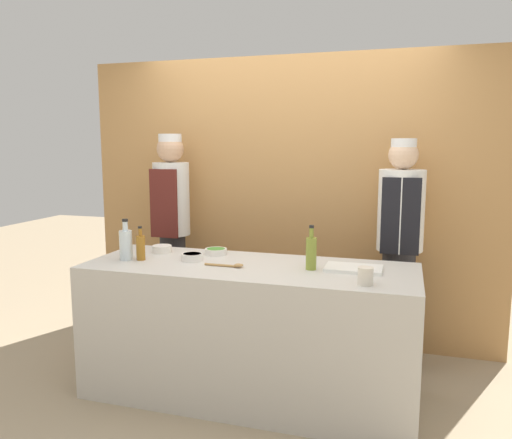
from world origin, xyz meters
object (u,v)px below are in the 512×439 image
object	(u,v)px
cutting_board	(354,268)
cup_cream	(365,276)
sauce_bowl_yellow	(162,249)
bottle_amber	(141,247)
chef_right	(399,244)
chef_left	(172,226)
sauce_bowl_red	(192,257)
wooden_spoon	(230,265)
bottle_clear	(126,244)
bottle_oil	(311,252)
sauce_bowl_green	(216,251)

from	to	relation	value
cutting_board	cup_cream	bearing A→B (deg)	-73.35
cup_cream	sauce_bowl_yellow	bearing A→B (deg)	163.65
bottle_amber	chef_right	world-z (taller)	chef_right
cutting_board	chef_left	world-z (taller)	chef_left
chef_left	chef_right	bearing A→B (deg)	-0.00
sauce_bowl_red	wooden_spoon	bearing A→B (deg)	-18.43
wooden_spoon	chef_left	xyz separation A→B (m)	(-0.83, 0.86, 0.08)
cup_cream	cutting_board	bearing A→B (deg)	106.65
bottle_clear	chef_left	xyz separation A→B (m)	(-0.08, 0.87, -0.02)
sauce_bowl_yellow	chef_right	xyz separation A→B (m)	(1.66, 0.59, 0.02)
sauce_bowl_red	chef_right	xyz separation A→B (m)	(1.34, 0.76, 0.02)
bottle_clear	chef_right	world-z (taller)	chef_right
bottle_oil	wooden_spoon	distance (m)	0.53
bottle_amber	wooden_spoon	size ratio (longest dim) A/B	0.88
bottle_amber	wooden_spoon	xyz separation A→B (m)	(0.65, -0.02, -0.08)
sauce_bowl_red	sauce_bowl_green	bearing A→B (deg)	70.05
chef_left	chef_right	world-z (taller)	chef_left
sauce_bowl_green	bottle_amber	bearing A→B (deg)	-143.41
cup_cream	chef_left	bearing A→B (deg)	148.88
sauce_bowl_green	chef_right	xyz separation A→B (m)	(1.26, 0.53, 0.02)
sauce_bowl_yellow	bottle_clear	size ratio (longest dim) A/B	0.50
sauce_bowl_yellow	cup_cream	world-z (taller)	cup_cream
sauce_bowl_green	bottle_clear	world-z (taller)	bottle_clear
sauce_bowl_green	cup_cream	world-z (taller)	cup_cream
cutting_board	bottle_oil	xyz separation A→B (m)	(-0.26, -0.06, 0.10)
sauce_bowl_yellow	chef_left	size ratio (longest dim) A/B	0.08
cutting_board	bottle_clear	bearing A→B (deg)	-173.66
bottle_amber	chef_right	size ratio (longest dim) A/B	0.14
bottle_clear	chef_left	world-z (taller)	chef_left
cup_cream	wooden_spoon	world-z (taller)	cup_cream
sauce_bowl_green	chef_left	size ratio (longest dim) A/B	0.09
sauce_bowl_green	bottle_amber	world-z (taller)	bottle_amber
sauce_bowl_red	chef_right	size ratio (longest dim) A/B	0.09
cutting_board	bottle_amber	size ratio (longest dim) A/B	1.52
sauce_bowl_red	bottle_amber	xyz separation A→B (m)	(-0.34, -0.09, 0.06)
sauce_bowl_red	chef_left	distance (m)	0.92
sauce_bowl_red	chef_right	distance (m)	1.54
sauce_bowl_red	bottle_oil	world-z (taller)	bottle_oil
bottle_amber	sauce_bowl_yellow	bearing A→B (deg)	83.89
chef_right	sauce_bowl_yellow	bearing A→B (deg)	-160.50
cutting_board	chef_right	xyz separation A→B (m)	(0.27, 0.70, 0.04)
sauce_bowl_red	chef_left	xyz separation A→B (m)	(-0.52, 0.76, 0.06)
sauce_bowl_green	wooden_spoon	world-z (taller)	sauce_bowl_green
bottle_clear	sauce_bowl_green	bearing A→B (deg)	33.25
sauce_bowl_red	bottle_clear	xyz separation A→B (m)	(-0.44, -0.11, 0.08)
bottle_amber	cup_cream	xyz separation A→B (m)	(1.52, -0.18, -0.04)
sauce_bowl_yellow	chef_left	distance (m)	0.63
sauce_bowl_green	cutting_board	xyz separation A→B (m)	(1.00, -0.17, -0.01)
bottle_clear	cup_cream	world-z (taller)	bottle_clear
cutting_board	bottle_clear	xyz separation A→B (m)	(-1.52, -0.17, 0.10)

